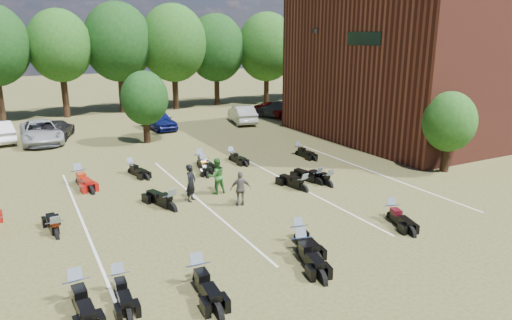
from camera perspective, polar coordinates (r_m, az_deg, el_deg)
ground at (r=19.52m, az=4.36°, el=-6.30°), size 160.00×160.00×0.00m
car_2 at (r=34.81m, az=-25.28°, el=3.20°), size 2.58×5.55×1.54m
car_3 at (r=35.85m, az=-23.70°, el=3.53°), size 3.15×4.98×1.35m
car_4 at (r=36.98m, az=-12.05°, el=4.90°), size 2.18×4.45×1.46m
car_5 at (r=38.81m, az=-1.75°, el=5.72°), size 2.47×4.76×1.49m
car_6 at (r=41.57m, az=2.96°, el=6.28°), size 3.55×5.46×1.40m
car_7 at (r=41.36m, az=3.04°, el=6.34°), size 3.77×5.74×1.55m
person_black at (r=20.47m, az=-8.14°, el=-2.86°), size 0.73×0.72×1.69m
person_green at (r=21.32m, az=-4.96°, el=-2.00°), size 0.85×0.67×1.71m
person_grey at (r=19.74m, az=-1.94°, el=-3.62°), size 0.97×0.60×1.54m
motorcycle_0 at (r=14.29m, az=-16.66°, el=-15.49°), size 0.77×2.15×1.18m
motorcycle_1 at (r=14.19m, az=-21.31°, el=-16.16°), size 0.91×2.46×1.35m
motorcycle_2 at (r=14.17m, az=-7.21°, el=-15.19°), size 0.92×2.46×1.35m
motorcycle_3 at (r=16.74m, az=5.35°, el=-10.11°), size 1.08×2.30×1.23m
motorcycle_4 at (r=15.76m, az=5.67°, el=-11.82°), size 1.26×2.50×1.33m
motorcycle_5 at (r=19.37m, az=16.53°, el=-7.09°), size 1.29×2.28×1.21m
motorcycle_8 at (r=18.54m, az=-23.63°, el=-8.80°), size 0.81×2.17×1.19m
motorcycle_10 at (r=19.81m, az=-10.51°, el=-6.19°), size 1.46×2.56×1.36m
motorcycle_11 at (r=21.93m, az=5.90°, el=-3.88°), size 1.12×2.34×1.25m
motorcycle_12 at (r=23.01m, az=7.73°, el=-3.01°), size 1.21×2.36×1.26m
motorcycle_13 at (r=22.77m, az=9.06°, el=-3.27°), size 0.75×2.23×1.24m
motorcycle_15 at (r=24.55m, az=-21.18°, el=-2.76°), size 1.19×2.60×1.40m
motorcycle_16 at (r=25.47m, az=-15.29°, el=-1.62°), size 1.23×2.21×1.17m
motorcycle_17 at (r=25.52m, az=-6.59°, el=-1.14°), size 1.16×2.22×1.18m
motorcycle_18 at (r=27.17m, az=-3.05°, el=-0.05°), size 0.86×2.09×1.13m
motorcycle_19 at (r=26.32m, az=-7.01°, el=-0.65°), size 0.83×2.37×1.31m
motorcycle_20 at (r=28.45m, az=5.33°, el=0.61°), size 0.79×2.13×1.17m
brick_building at (r=40.05m, az=25.16°, el=11.26°), size 25.40×15.20×10.70m
tree_line at (r=45.18m, az=-17.19°, el=13.51°), size 56.00×6.00×9.79m
young_tree_near_building at (r=26.39m, az=23.01°, el=4.43°), size 2.80×2.80×4.16m
young_tree_midfield at (r=32.03m, az=-13.75°, el=7.52°), size 3.20×3.20×4.70m
parking_lines at (r=20.79m, az=-7.16°, el=-4.99°), size 20.10×14.00×0.01m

